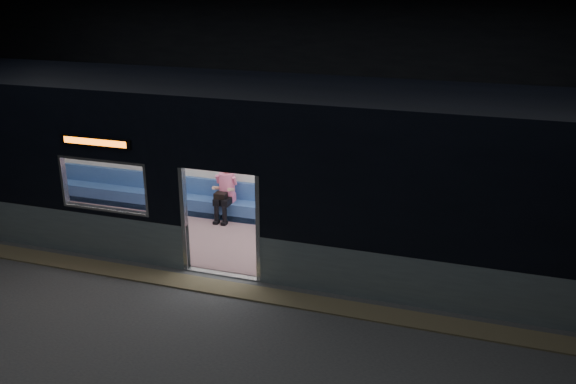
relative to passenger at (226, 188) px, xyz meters
The scene contains 7 objects.
station_floor 3.77m from the passenger, 74.21° to the right, with size 24.00×14.00×0.01m, color #47494C.
station_envelope 4.69m from the passenger, 74.21° to the right, with size 24.00×14.00×5.00m.
tactile_strip 3.25m from the passenger, 71.49° to the right, with size 22.80×0.50×0.03m, color #8C7F59.
metro_car 1.78m from the passenger, 45.05° to the right, with size 18.00×3.04×3.35m.
passenger is the anchor object (origin of this frame).
handbag 0.24m from the passenger, 100.37° to the right, with size 0.26×0.22×0.13m, color black.
transit_map 6.05m from the passenger, ahead, with size 0.97×0.03×0.63m, color white.
Camera 1 is at (4.35, -8.28, 5.36)m, focal length 38.00 mm.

